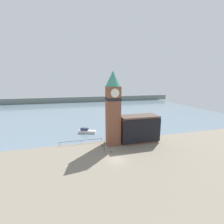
{
  "coord_description": "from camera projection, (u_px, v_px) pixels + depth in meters",
  "views": [
    {
      "loc": [
        -10.1,
        -33.11,
        19.35
      ],
      "look_at": [
        0.77,
        7.43,
        10.8
      ],
      "focal_mm": 24.0,
      "sensor_mm": 36.0,
      "label": 1
    }
  ],
  "objects": [
    {
      "name": "ground_plane",
      "position": [
        117.0,
        160.0,
        37.76
      ],
      "size": [
        160.0,
        160.0,
        0.0
      ],
      "primitive_type": "plane",
      "color": "gray"
    },
    {
      "name": "water",
      "position": [
        87.0,
        109.0,
        106.58
      ],
      "size": [
        160.0,
        120.0,
        0.0
      ],
      "color": "slate",
      "rests_on": "ground_plane"
    },
    {
      "name": "far_shoreline",
      "position": [
        83.0,
        99.0,
        143.94
      ],
      "size": [
        180.0,
        3.0,
        5.0
      ],
      "color": "slate",
      "rests_on": "water"
    },
    {
      "name": "pier_railing",
      "position": [
        81.0,
        141.0,
        47.33
      ],
      "size": [
        13.65,
        0.08,
        1.09
      ],
      "color": "#232328",
      "rests_on": "ground_plane"
    },
    {
      "name": "clock_tower",
      "position": [
        113.0,
        107.0,
        45.19
      ],
      "size": [
        4.53,
        4.53,
        22.5
      ],
      "color": "brown",
      "rests_on": "ground_plane"
    },
    {
      "name": "pier_building",
      "position": [
        139.0,
        129.0,
        48.69
      ],
      "size": [
        12.44,
        5.73,
        8.66
      ],
      "color": "brown",
      "rests_on": "ground_plane"
    },
    {
      "name": "boat_near",
      "position": [
        87.0,
        131.0,
        57.28
      ],
      "size": [
        6.63,
        4.28,
        1.95
      ],
      "rotation": [
        0.0,
        0.0,
        -0.42
      ],
      "color": "silver",
      "rests_on": "water"
    },
    {
      "name": "mooring_bollard_near",
      "position": [
        111.0,
        152.0,
        41.44
      ],
      "size": [
        0.3,
        0.3,
        0.63
      ],
      "color": "brown",
      "rests_on": "ground_plane"
    },
    {
      "name": "mooring_bollard_far",
      "position": [
        102.0,
        145.0,
        45.11
      ],
      "size": [
        0.3,
        0.3,
        0.82
      ],
      "color": "brown",
      "rests_on": "ground_plane"
    },
    {
      "name": "lamp_post",
      "position": [
        104.0,
        143.0,
        41.46
      ],
      "size": [
        0.32,
        0.32,
        3.61
      ],
      "color": "black",
      "rests_on": "ground_plane"
    }
  ]
}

